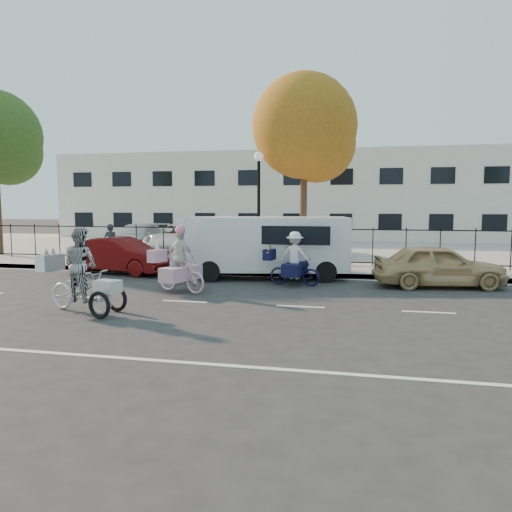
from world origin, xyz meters
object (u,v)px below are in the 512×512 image
(red_sedan, at_px, (121,255))
(lamppost, at_px, (259,188))
(bull_bike, at_px, (294,264))
(white_van, at_px, (265,245))
(lot_car_a, at_px, (137,238))
(lot_car_d, at_px, (323,240))
(lot_car_b, at_px, (182,238))
(lot_car_c, at_px, (206,237))
(unicorn_bike, at_px, (180,268))
(gold_sedan, at_px, (439,266))
(pedestrian, at_px, (111,243))
(zebra_trike, at_px, (81,279))

(red_sedan, bearing_deg, lamppost, -51.44)
(bull_bike, distance_m, red_sedan, 6.61)
(white_van, distance_m, lot_car_a, 10.16)
(lot_car_a, xyz_separation_m, lot_car_d, (9.23, 0.04, 0.04))
(lot_car_b, bearing_deg, lot_car_c, 47.78)
(unicorn_bike, relative_size, bull_bike, 1.06)
(bull_bike, distance_m, lot_car_b, 9.66)
(red_sedan, relative_size, lot_car_b, 0.77)
(lot_car_a, bearing_deg, lot_car_d, 0.26)
(bull_bike, bearing_deg, gold_sedan, -73.66)
(lamppost, distance_m, pedestrian, 6.35)
(red_sedan, bearing_deg, lot_car_d, -33.79)
(unicorn_bike, bearing_deg, lot_car_a, 51.38)
(bull_bike, relative_size, lot_car_b, 0.36)
(red_sedan, bearing_deg, gold_sedan, -81.73)
(zebra_trike, distance_m, bull_bike, 6.49)
(white_van, xyz_separation_m, red_sedan, (-5.29, 0.00, -0.49))
(lot_car_a, relative_size, lot_car_b, 0.91)
(lot_car_b, distance_m, lot_car_c, 1.30)
(lot_car_a, distance_m, lot_car_d, 9.23)
(bull_bike, distance_m, gold_sedan, 4.36)
(red_sedan, distance_m, gold_sedan, 10.82)
(pedestrian, height_order, lot_car_a, pedestrian)
(unicorn_bike, distance_m, lot_car_d, 10.30)
(bull_bike, height_order, gold_sedan, bull_bike)
(zebra_trike, relative_size, bull_bike, 1.27)
(lot_car_a, bearing_deg, unicorn_bike, -58.35)
(pedestrian, distance_m, lot_car_b, 4.46)
(unicorn_bike, distance_m, lot_car_c, 10.44)
(lot_car_b, bearing_deg, white_van, -48.54)
(zebra_trike, xyz_separation_m, red_sedan, (-2.16, 6.14, -0.11))
(lot_car_b, bearing_deg, red_sedan, -90.56)
(gold_sedan, xyz_separation_m, pedestrian, (-12.14, 2.43, 0.28))
(pedestrian, relative_size, lot_car_c, 0.36)
(unicorn_bike, bearing_deg, lot_car_c, 33.72)
(bull_bike, bearing_deg, unicorn_bike, 131.35)
(red_sedan, xyz_separation_m, lot_car_c, (0.96, 6.90, 0.22))
(gold_sedan, distance_m, lot_car_a, 15.13)
(bull_bike, relative_size, pedestrian, 1.16)
(lot_car_d, bearing_deg, bull_bike, -104.17)
(pedestrian, xyz_separation_m, lot_car_d, (8.06, 4.82, -0.06))
(gold_sedan, xyz_separation_m, lot_car_a, (-13.31, 7.20, 0.18))
(zebra_trike, height_order, bull_bike, zebra_trike)
(gold_sedan, height_order, lot_car_a, lot_car_a)
(unicorn_bike, xyz_separation_m, white_van, (1.80, 3.23, 0.44))
(lot_car_a, bearing_deg, bull_bike, -40.94)
(zebra_trike, bearing_deg, unicorn_bike, -9.65)
(unicorn_bike, distance_m, lot_car_a, 11.43)
(zebra_trike, height_order, gold_sedan, zebra_trike)
(white_van, distance_m, lot_car_c, 8.15)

